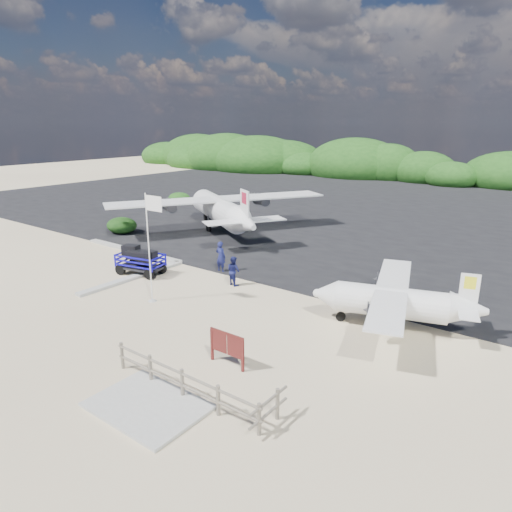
{
  "coord_description": "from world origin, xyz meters",
  "views": [
    {
      "loc": [
        15.4,
        -13.69,
        8.38
      ],
      "look_at": [
        2.32,
        3.78,
        1.96
      ],
      "focal_mm": 32.0,
      "sensor_mm": 36.0,
      "label": 1
    }
  ],
  "objects_px": {
    "signboard": "(227,365)",
    "aircraft_small": "(335,199)",
    "crew_a": "(221,257)",
    "baggage_cart": "(141,274)",
    "crew_b": "(234,271)",
    "flagpole": "(152,301)"
  },
  "relations": [
    {
      "from": "signboard",
      "to": "crew_b",
      "type": "bearing_deg",
      "value": 127.56
    },
    {
      "from": "aircraft_small",
      "to": "crew_a",
      "type": "bearing_deg",
      "value": 86.82
    },
    {
      "from": "signboard",
      "to": "aircraft_small",
      "type": "relative_size",
      "value": 0.22
    },
    {
      "from": "flagpole",
      "to": "crew_b",
      "type": "distance_m",
      "value": 4.57
    },
    {
      "from": "baggage_cart",
      "to": "flagpole",
      "type": "distance_m",
      "value": 4.38
    },
    {
      "from": "baggage_cart",
      "to": "crew_b",
      "type": "xyz_separation_m",
      "value": [
        5.39,
        1.8,
        0.79
      ]
    },
    {
      "from": "crew_a",
      "to": "aircraft_small",
      "type": "relative_size",
      "value": 0.25
    },
    {
      "from": "signboard",
      "to": "aircraft_small",
      "type": "xyz_separation_m",
      "value": [
        -14.05,
        35.52,
        0.0
      ]
    },
    {
      "from": "crew_a",
      "to": "aircraft_small",
      "type": "bearing_deg",
      "value": -76.92
    },
    {
      "from": "signboard",
      "to": "crew_b",
      "type": "height_order",
      "value": "crew_b"
    },
    {
      "from": "crew_b",
      "to": "signboard",
      "type": "bearing_deg",
      "value": 139.86
    },
    {
      "from": "signboard",
      "to": "crew_b",
      "type": "distance_m",
      "value": 8.49
    },
    {
      "from": "baggage_cart",
      "to": "signboard",
      "type": "xyz_separation_m",
      "value": [
        10.58,
        -4.87,
        0.0
      ]
    },
    {
      "from": "flagpole",
      "to": "aircraft_small",
      "type": "bearing_deg",
      "value": 102.21
    },
    {
      "from": "crew_a",
      "to": "signboard",
      "type": "bearing_deg",
      "value": 131.4
    },
    {
      "from": "crew_a",
      "to": "crew_b",
      "type": "distance_m",
      "value": 2.43
    },
    {
      "from": "flagpole",
      "to": "crew_a",
      "type": "bearing_deg",
      "value": 93.53
    },
    {
      "from": "flagpole",
      "to": "signboard",
      "type": "bearing_deg",
      "value": -19.88
    },
    {
      "from": "baggage_cart",
      "to": "signboard",
      "type": "height_order",
      "value": "baggage_cart"
    },
    {
      "from": "aircraft_small",
      "to": "signboard",
      "type": "bearing_deg",
      "value": 94.51
    },
    {
      "from": "crew_b",
      "to": "crew_a",
      "type": "bearing_deg",
      "value": -20.78
    },
    {
      "from": "flagpole",
      "to": "crew_a",
      "type": "height_order",
      "value": "flagpole"
    }
  ]
}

